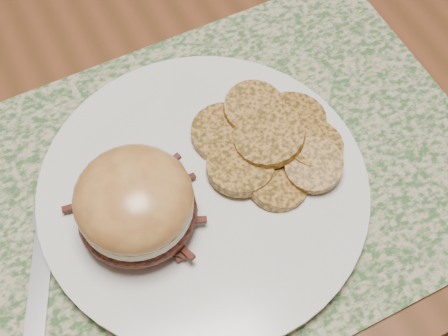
% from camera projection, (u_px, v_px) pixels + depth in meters
% --- Properties ---
extents(ground, '(3.50, 3.50, 0.00)m').
position_uv_depth(ground, '(292.00, 199.00, 1.37)').
color(ground, brown).
rests_on(ground, ground).
extents(placemat, '(0.45, 0.33, 0.00)m').
position_uv_depth(placemat, '(225.00, 179.00, 0.54)').
color(placemat, '#33572C').
rests_on(placemat, dining_table).
extents(dinner_plate, '(0.26, 0.26, 0.02)m').
position_uv_depth(dinner_plate, '(203.00, 190.00, 0.52)').
color(dinner_plate, silver).
rests_on(dinner_plate, placemat).
extents(pork_sandwich, '(0.10, 0.10, 0.07)m').
position_uv_depth(pork_sandwich, '(135.00, 205.00, 0.47)').
color(pork_sandwich, black).
rests_on(pork_sandwich, dinner_plate).
extents(roasted_potatoes, '(0.14, 0.14, 0.03)m').
position_uv_depth(roasted_potatoes, '(270.00, 142.00, 0.53)').
color(roasted_potatoes, '#A46D30').
rests_on(roasted_potatoes, dinner_plate).
extents(fork, '(0.09, 0.18, 0.00)m').
position_uv_depth(fork, '(41.00, 275.00, 0.49)').
color(fork, '#B5B5BC').
rests_on(fork, placemat).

